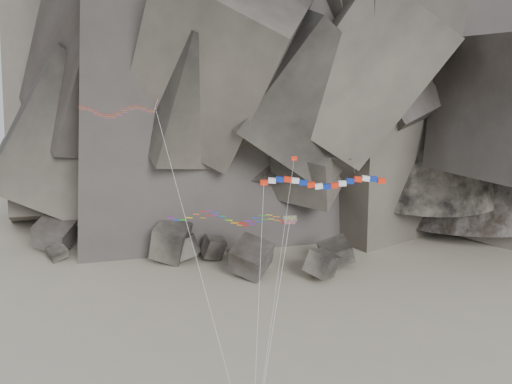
# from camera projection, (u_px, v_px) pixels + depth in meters

# --- Properties ---
(headland) EXTENTS (110.00, 70.00, 84.00)m
(headland) POSITION_uv_depth(u_px,v_px,m) (284.00, 29.00, 111.26)
(headland) COLOR #5D564C
(headland) RESTS_ON ground
(boulder_field) EXTENTS (58.51, 16.65, 8.76)m
(boulder_field) POSITION_uv_depth(u_px,v_px,m) (169.00, 249.00, 88.30)
(boulder_field) COLOR #47423F
(boulder_field) RESTS_ON ground
(delta_kite) EXTENTS (19.58, 14.85, 28.67)m
(delta_kite) POSITION_uv_depth(u_px,v_px,m) (114.00, 111.00, 49.55)
(delta_kite) COLOR red
(delta_kite) RESTS_ON ground
(banner_kite) EXTENTS (13.11, 18.74, 20.53)m
(banner_kite) POSITION_uv_depth(u_px,v_px,m) (322.00, 183.00, 52.29)
(banner_kite) COLOR red
(banner_kite) RESTS_ON ground
(parafoil_kite) EXTENTS (13.87, 13.97, 17.43)m
(parafoil_kite) POSITION_uv_depth(u_px,v_px,m) (224.00, 217.00, 50.54)
(parafoil_kite) COLOR #C5EA0D
(parafoil_kite) RESTS_ON ground
(pennant_kite) EXTENTS (2.65, 14.07, 23.13)m
(pennant_kite) POSITION_uv_depth(u_px,v_px,m) (286.00, 211.00, 47.06)
(pennant_kite) COLOR red
(pennant_kite) RESTS_ON ground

